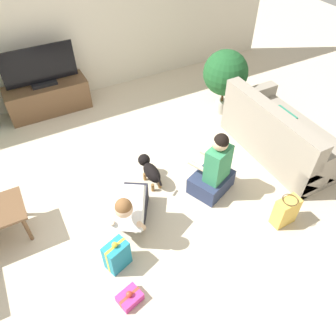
% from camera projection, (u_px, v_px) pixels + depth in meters
% --- Properties ---
extents(ground_plane, '(16.00, 16.00, 0.00)m').
position_uv_depth(ground_plane, '(115.00, 199.00, 4.13)').
color(ground_plane, beige).
extents(wall_back, '(8.40, 0.06, 2.60)m').
position_uv_depth(wall_back, '(40.00, 23.00, 4.88)').
color(wall_back, beige).
rests_on(wall_back, ground_plane).
extents(sofa_right, '(0.87, 1.73, 0.83)m').
position_uv_depth(sofa_right, '(281.00, 136.00, 4.57)').
color(sofa_right, gray).
rests_on(sofa_right, ground_plane).
extents(tv_console, '(1.29, 0.47, 0.49)m').
position_uv_depth(tv_console, '(48.00, 98.00, 5.35)').
color(tv_console, brown).
rests_on(tv_console, ground_plane).
extents(tv, '(1.11, 0.20, 0.62)m').
position_uv_depth(tv, '(40.00, 69.00, 4.99)').
color(tv, black).
rests_on(tv, tv_console).
extents(potted_plant_corner_right, '(0.69, 0.69, 1.05)m').
position_uv_depth(potted_plant_corner_right, '(225.00, 74.00, 5.01)').
color(potted_plant_corner_right, beige).
rests_on(potted_plant_corner_right, ground_plane).
extents(person_kneeling, '(0.66, 0.80, 0.77)m').
position_uv_depth(person_kneeling, '(131.00, 207.00, 3.62)').
color(person_kneeling, '#23232D').
rests_on(person_kneeling, ground_plane).
extents(person_sitting, '(0.63, 0.60, 0.92)m').
position_uv_depth(person_sitting, '(214.00, 171.00, 4.02)').
color(person_sitting, '#283351').
rests_on(person_sitting, ground_plane).
extents(dog, '(0.18, 0.57, 0.33)m').
position_uv_depth(dog, '(150.00, 170.00, 4.21)').
color(dog, black).
rests_on(dog, ground_plane).
extents(gift_box_a, '(0.29, 0.24, 0.40)m').
position_uv_depth(gift_box_a, '(117.00, 255.00, 3.36)').
color(gift_box_a, teal).
rests_on(gift_box_a, ground_plane).
extents(gift_box_b, '(0.26, 0.23, 0.15)m').
position_uv_depth(gift_box_b, '(130.00, 297.00, 3.17)').
color(gift_box_b, '#CC3389').
rests_on(gift_box_b, ground_plane).
extents(gift_bag_a, '(0.28, 0.18, 0.40)m').
position_uv_depth(gift_bag_a, '(285.00, 211.00, 3.75)').
color(gift_bag_a, '#E5B74C').
rests_on(gift_bag_a, ground_plane).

